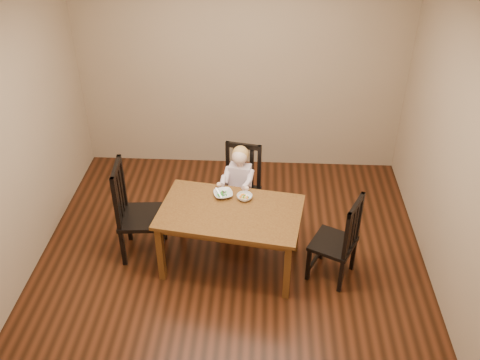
# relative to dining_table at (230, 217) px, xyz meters

# --- Properties ---
(room) EXTENTS (4.01, 4.01, 2.71)m
(room) POSITION_rel_dining_table_xyz_m (-0.00, -0.01, 0.75)
(room) COLOR #461F0E
(room) RESTS_ON ground
(dining_table) EXTENTS (1.47, 1.01, 0.68)m
(dining_table) POSITION_rel_dining_table_xyz_m (0.00, 0.00, 0.00)
(dining_table) COLOR #492A11
(dining_table) RESTS_ON room
(chair_child) EXTENTS (0.48, 0.46, 0.95)m
(chair_child) POSITION_rel_dining_table_xyz_m (0.06, 0.70, -0.15)
(chair_child) COLOR black
(chair_child) RESTS_ON room
(chair_left) EXTENTS (0.48, 0.49, 1.07)m
(chair_left) POSITION_rel_dining_table_xyz_m (-0.97, 0.14, -0.09)
(chair_left) COLOR black
(chair_left) RESTS_ON room
(chair_right) EXTENTS (0.53, 0.54, 0.95)m
(chair_right) POSITION_rel_dining_table_xyz_m (1.05, -0.12, -0.15)
(chair_right) COLOR black
(chair_right) RESTS_ON room
(toddler) EXTENTS (0.38, 0.44, 0.53)m
(toddler) POSITION_rel_dining_table_xyz_m (0.05, 0.66, -0.01)
(toddler) COLOR silver
(toddler) RESTS_ON chair_child
(bowl_peas) EXTENTS (0.23, 0.23, 0.05)m
(bowl_peas) POSITION_rel_dining_table_xyz_m (-0.09, 0.24, 0.10)
(bowl_peas) COLOR silver
(bowl_peas) RESTS_ON dining_table
(bowl_veg) EXTENTS (0.19, 0.19, 0.05)m
(bowl_veg) POSITION_rel_dining_table_xyz_m (0.13, 0.20, 0.10)
(bowl_veg) COLOR silver
(bowl_veg) RESTS_ON dining_table
(fork) EXTENTS (0.08, 0.11, 0.05)m
(fork) POSITION_rel_dining_table_xyz_m (-0.13, 0.22, 0.12)
(fork) COLOR silver
(fork) RESTS_ON bowl_peas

